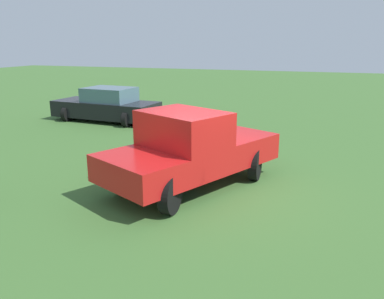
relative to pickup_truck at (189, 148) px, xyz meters
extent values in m
plane|color=#3D662D|center=(-0.01, -0.53, -0.95)|extent=(80.00, 80.00, 0.00)
cylinder|color=black|center=(1.73, 0.07, -0.54)|extent=(0.83, 0.22, 0.83)
cylinder|color=black|center=(1.03, -1.39, -0.54)|extent=(0.83, 0.22, 0.83)
cylinder|color=black|center=(-0.83, 1.29, -0.54)|extent=(0.83, 0.22, 0.83)
cylinder|color=black|center=(-1.52, -0.17, -0.54)|extent=(0.83, 0.22, 0.83)
cube|color=red|center=(1.30, -0.62, -0.20)|extent=(2.42, 2.49, 0.64)
cube|color=red|center=(-0.14, 0.07, 0.18)|extent=(2.10, 2.34, 1.40)
cube|color=slate|center=(-0.14, 0.07, 0.62)|extent=(1.84, 2.11, 0.48)
cube|color=red|center=(-0.94, 0.45, -0.22)|extent=(2.74, 2.64, 0.60)
cube|color=silver|center=(2.04, -0.97, -0.46)|extent=(0.90, 1.71, 0.16)
cylinder|color=black|center=(5.75, 7.76, -0.64)|extent=(0.63, 0.20, 0.63)
cylinder|color=black|center=(7.25, 7.65, -0.64)|extent=(0.63, 0.20, 0.63)
cylinder|color=black|center=(5.54, 4.71, -0.64)|extent=(0.63, 0.20, 0.63)
cylinder|color=black|center=(7.04, 4.61, -0.64)|extent=(0.63, 0.20, 0.63)
cube|color=black|center=(6.39, 6.18, -0.43)|extent=(2.07, 4.74, 0.68)
cube|color=slate|center=(6.38, 5.95, 0.21)|extent=(1.68, 2.14, 0.60)
camera|label=1|loc=(-8.18, -2.99, 2.37)|focal=36.36mm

